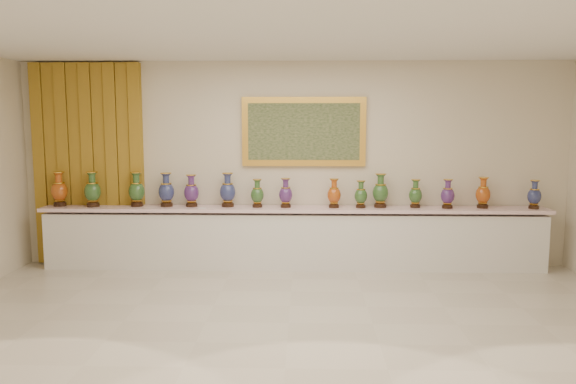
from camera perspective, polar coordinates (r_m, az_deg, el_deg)
name	(u,v)px	position (r m, az deg, el deg)	size (l,w,h in m)	color
ground	(289,323)	(6.13, 0.08, -13.16)	(8.00, 8.00, 0.00)	beige
room	(123,159)	(8.63, -16.43, 3.21)	(8.00, 8.00, 8.00)	beige
counter	(293,239)	(8.19, 0.53, -4.76)	(7.28, 0.48, 0.90)	white
vase_0	(59,191)	(8.83, -22.21, 0.11)	(0.29, 0.29, 0.51)	#321C0E
vase_1	(93,191)	(8.61, -19.24, 0.09)	(0.27, 0.27, 0.51)	#321C0E
vase_2	(137,191)	(8.46, -15.13, 0.10)	(0.30, 0.30, 0.50)	#321C0E
vase_3	(166,191)	(8.34, -12.26, 0.06)	(0.27, 0.27, 0.49)	#321C0E
vase_4	(191,192)	(8.26, -9.78, -0.03)	(0.28, 0.28, 0.47)	#321C0E
vase_5	(228,192)	(8.17, -6.15, 0.05)	(0.28, 0.28, 0.50)	#321C0E
vase_6	(257,195)	(8.10, -3.14, -0.27)	(0.23, 0.23, 0.41)	#321C0E
vase_7	(286,194)	(8.06, -0.24, -0.24)	(0.26, 0.26, 0.42)	#321C0E
vase_8	(334,195)	(8.07, 4.70, -0.27)	(0.21, 0.21, 0.42)	#321C0E
vase_9	(361,196)	(8.10, 7.41, -0.36)	(0.23, 0.23, 0.39)	#321C0E
vase_10	(380,192)	(8.17, 9.37, -0.03)	(0.25, 0.25, 0.49)	#321C0E
vase_11	(415,195)	(8.26, 12.82, -0.29)	(0.22, 0.22, 0.41)	#321C0E
vase_12	(448,195)	(8.30, 15.91, -0.32)	(0.23, 0.23, 0.42)	#321C0E
vase_13	(483,194)	(8.48, 19.20, -0.21)	(0.21, 0.21, 0.44)	#321C0E
vase_14	(534,196)	(8.68, 23.74, -0.37)	(0.20, 0.20, 0.41)	#321C0E
label_card	(202,208)	(8.10, -8.70, -1.63)	(0.10, 0.06, 0.00)	white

